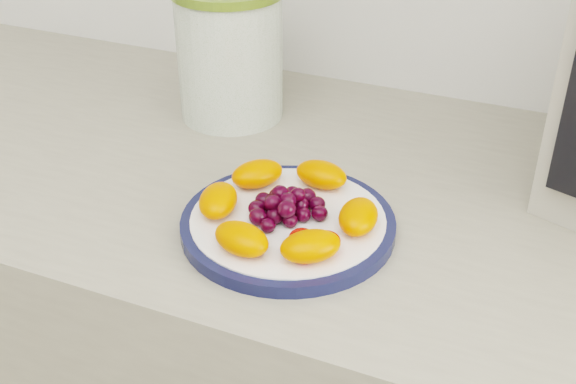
% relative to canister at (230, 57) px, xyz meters
% --- Properties ---
extents(plate_rim, '(0.24, 0.24, 0.01)m').
position_rel_canister_xyz_m(plate_rim, '(0.19, -0.24, -0.08)').
color(plate_rim, '#11173A').
rests_on(plate_rim, counter).
extents(plate_face, '(0.22, 0.22, 0.02)m').
position_rel_canister_xyz_m(plate_face, '(0.19, -0.24, -0.08)').
color(plate_face, white).
rests_on(plate_face, counter).
extents(canister, '(0.19, 0.19, 0.18)m').
position_rel_canister_xyz_m(canister, '(0.00, 0.00, 0.00)').
color(canister, '#365C1E').
rests_on(canister, counter).
extents(fruit_plate, '(0.21, 0.21, 0.03)m').
position_rel_canister_xyz_m(fruit_plate, '(0.19, -0.25, -0.06)').
color(fruit_plate, '#FF5400').
rests_on(fruit_plate, plate_face).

